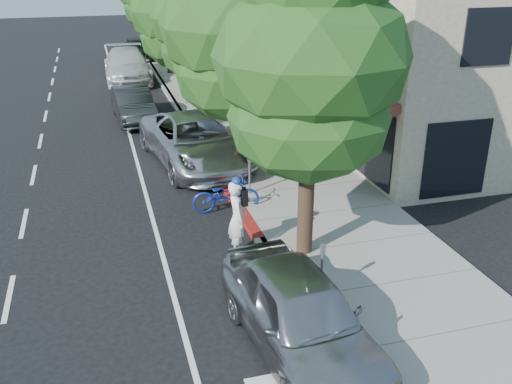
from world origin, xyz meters
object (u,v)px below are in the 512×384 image
object	(u,v)px
dark_sedan	(133,105)
near_car_a	(300,314)
street_tree_2	(206,19)
street_tree_3	(183,11)
bicycle	(226,195)
street_tree_1	(243,28)
dark_suv_far	(139,49)
pedestrian	(310,127)
cyclist	(237,218)
silver_suv	(196,141)
white_pickup	(127,65)
street_tree_0	(311,62)

from	to	relation	value
dark_sedan	near_car_a	world-z (taller)	near_car_a
street_tree_2	street_tree_3	world-z (taller)	street_tree_2
street_tree_3	bicycle	xyz separation A→B (m)	(-1.30, -14.80, -3.86)
street_tree_1	dark_suv_far	distance (m)	24.40
street_tree_1	pedestrian	size ratio (longest dim) A/B	4.83
cyclist	silver_suv	distance (m)	6.90
street_tree_1	cyclist	bearing A→B (deg)	-106.50
street_tree_3	white_pickup	bearing A→B (deg)	118.37
silver_suv	white_pickup	size ratio (longest dim) A/B	1.00
cyclist	silver_suv	world-z (taller)	cyclist
street_tree_2	dark_suv_far	world-z (taller)	street_tree_2
street_tree_3	bicycle	world-z (taller)	street_tree_3
cyclist	near_car_a	bearing A→B (deg)	-172.49
street_tree_2	silver_suv	bearing A→B (deg)	-107.28
street_tree_1	street_tree_3	xyz separation A→B (m)	(-0.00, 12.00, -0.60)
silver_suv	white_pickup	distance (m)	15.55
silver_suv	pedestrian	bearing A→B (deg)	-5.94
street_tree_2	cyclist	bearing A→B (deg)	-97.99
street_tree_2	dark_sedan	world-z (taller)	street_tree_2
street_tree_0	dark_sedan	bearing A→B (deg)	102.45
street_tree_0	dark_sedan	world-z (taller)	street_tree_0
street_tree_3	near_car_a	size ratio (longest dim) A/B	1.53
street_tree_1	street_tree_3	size ratio (longest dim) A/B	1.10
street_tree_0	dark_sedan	xyz separation A→B (m)	(-3.10, 14.04, -4.20)
street_tree_2	near_car_a	bearing A→B (deg)	-95.16
street_tree_2	white_pickup	size ratio (longest dim) A/B	1.18
street_tree_1	dark_sedan	xyz separation A→B (m)	(-3.10, 8.04, -4.24)
bicycle	silver_suv	xyz separation A→B (m)	(-0.10, 4.30, 0.36)
street_tree_0	dark_suv_far	distance (m)	30.32
dark_sedan	pedestrian	distance (m)	8.89
street_tree_0	street_tree_3	bearing A→B (deg)	90.00
street_tree_1	dark_sedan	bearing A→B (deg)	111.09
white_pickup	dark_sedan	bearing A→B (deg)	-91.72
street_tree_3	dark_sedan	size ratio (longest dim) A/B	1.64
street_tree_3	near_car_a	distance (m)	21.84
street_tree_0	silver_suv	world-z (taller)	street_tree_0
street_tree_1	white_pickup	world-z (taller)	street_tree_1
dark_suv_far	cyclist	bearing A→B (deg)	-91.55
white_pickup	near_car_a	bearing A→B (deg)	-86.36
silver_suv	pedestrian	xyz separation A→B (m)	(4.47, 0.14, 0.12)
cyclist	pedestrian	distance (m)	8.44
bicycle	cyclist	bearing A→B (deg)	177.30
street_tree_2	street_tree_3	size ratio (longest dim) A/B	1.01
street_tree_1	street_tree_0	bearing A→B (deg)	-90.00
cyclist	dark_sedan	world-z (taller)	cyclist
silver_suv	street_tree_3	bearing A→B (deg)	74.70
street_tree_0	white_pickup	bearing A→B (deg)	96.70
white_pickup	street_tree_3	bearing A→B (deg)	-60.80
street_tree_1	near_car_a	xyz separation A→B (m)	(-1.40, -9.50, -4.16)
white_pickup	street_tree_1	bearing A→B (deg)	-80.14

